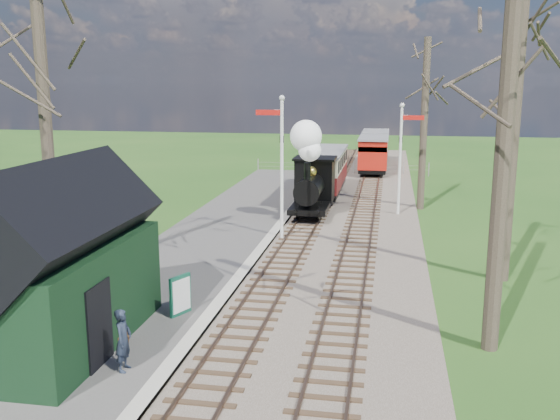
% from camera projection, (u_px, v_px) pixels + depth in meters
% --- Properties ---
extents(distant_hills, '(114.40, 48.00, 22.02)m').
position_uv_depth(distant_hills, '(366.00, 271.00, 76.61)').
color(distant_hills, '#385B23').
rests_on(distant_hills, ground).
extents(ballast_bed, '(8.00, 60.00, 0.10)m').
position_uv_depth(ballast_bed, '(339.00, 213.00, 32.46)').
color(ballast_bed, brown).
rests_on(ballast_bed, ground).
extents(track_near, '(1.60, 60.00, 0.15)m').
position_uv_depth(track_near, '(314.00, 211.00, 32.67)').
color(track_near, brown).
rests_on(track_near, ground).
extents(track_far, '(1.60, 60.00, 0.15)m').
position_uv_depth(track_far, '(364.00, 213.00, 32.23)').
color(track_far, brown).
rests_on(track_far, ground).
extents(platform, '(5.00, 44.00, 0.20)m').
position_uv_depth(platform, '(206.00, 247.00, 25.55)').
color(platform, '#474442').
rests_on(platform, ground).
extents(coping_strip, '(0.40, 44.00, 0.21)m').
position_uv_depth(coping_strip, '(261.00, 250.00, 25.16)').
color(coping_strip, '#B2AD9E').
rests_on(coping_strip, ground).
extents(station_shed, '(3.25, 6.30, 4.78)m').
position_uv_depth(station_shed, '(59.00, 266.00, 15.61)').
color(station_shed, black).
rests_on(station_shed, platform).
extents(semaphore_near, '(1.22, 0.24, 6.22)m').
position_uv_depth(semaphore_near, '(280.00, 158.00, 26.30)').
color(semaphore_near, silver).
rests_on(semaphore_near, ground).
extents(semaphore_far, '(1.22, 0.24, 5.72)m').
position_uv_depth(semaphore_far, '(402.00, 151.00, 31.26)').
color(semaphore_far, silver).
rests_on(semaphore_far, ground).
extents(bare_trees, '(15.51, 22.39, 12.00)m').
position_uv_depth(bare_trees, '(313.00, 132.00, 19.93)').
color(bare_trees, '#382D23').
rests_on(bare_trees, ground).
extents(fence_line, '(12.60, 0.08, 1.00)m').
position_uv_depth(fence_line, '(341.00, 167.00, 46.02)').
color(fence_line, slate).
rests_on(fence_line, ground).
extents(locomotive, '(1.93, 4.50, 4.82)m').
position_uv_depth(locomotive, '(311.00, 175.00, 30.94)').
color(locomotive, black).
rests_on(locomotive, ground).
extents(coach, '(2.25, 7.71, 2.37)m').
position_uv_depth(coach, '(324.00, 170.00, 36.91)').
color(coach, black).
rests_on(coach, ground).
extents(red_carriage_a, '(2.11, 5.23, 2.22)m').
position_uv_depth(red_carriage_a, '(373.00, 154.00, 45.57)').
color(red_carriage_a, black).
rests_on(red_carriage_a, ground).
extents(red_carriage_b, '(2.11, 5.23, 2.22)m').
position_uv_depth(red_carriage_b, '(375.00, 146.00, 50.87)').
color(red_carriage_b, black).
rests_on(red_carriage_b, ground).
extents(sign_board, '(0.41, 0.76, 1.17)m').
position_uv_depth(sign_board, '(180.00, 295.00, 17.86)').
color(sign_board, '#0F4934').
rests_on(sign_board, platform).
extents(bench, '(0.95, 1.45, 0.81)m').
position_uv_depth(bench, '(117.00, 324.00, 16.31)').
color(bench, '#3F2916').
rests_on(bench, platform).
extents(person, '(0.38, 0.56, 1.50)m').
position_uv_depth(person, '(123.00, 340.00, 14.38)').
color(person, '#1B2231').
rests_on(person, platform).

